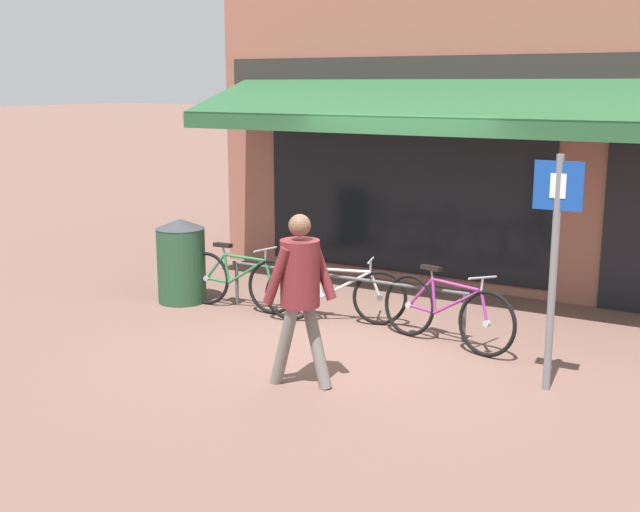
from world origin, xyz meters
TOP-DOWN VIEW (x-y plane):
  - ground_plane at (0.00, 0.00)m, footprint 160.00×160.00m
  - shop_front at (0.28, 4.28)m, footprint 7.85×4.54m
  - bike_rack_rail at (-0.37, 0.62)m, footprint 3.20×0.04m
  - bicycle_green at (-1.78, 0.45)m, footprint 1.68×0.52m
  - bicycle_silver at (-0.43, 0.55)m, footprint 1.66×0.78m
  - bicycle_purple at (1.04, 0.41)m, footprint 1.72×0.57m
  - pedestrian_adult at (0.30, -1.43)m, footprint 0.63×0.51m
  - litter_bin at (-2.62, 0.35)m, footprint 0.64×0.64m
  - parking_sign at (2.35, -0.36)m, footprint 0.44×0.07m

SIDE VIEW (x-z plane):
  - ground_plane at x=0.00m, z-range 0.00..0.00m
  - bicycle_silver at x=-0.43m, z-range -0.05..0.76m
  - bicycle_green at x=-1.78m, z-range -0.05..0.79m
  - bicycle_purple at x=1.04m, z-range -0.06..0.81m
  - bike_rack_rail at x=-0.37m, z-range 0.18..0.75m
  - litter_bin at x=-2.62m, z-range 0.00..1.11m
  - pedestrian_adult at x=0.30m, z-range 0.17..1.84m
  - parking_sign at x=2.35m, z-range 0.26..2.46m
  - shop_front at x=0.28m, z-range 0.00..5.27m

